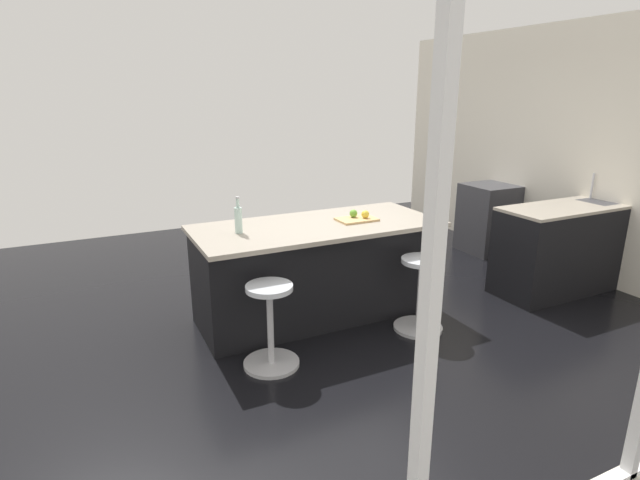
{
  "coord_description": "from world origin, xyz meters",
  "views": [
    {
      "loc": [
        2.29,
        4.01,
        2.07
      ],
      "look_at": [
        0.4,
        0.15,
        0.78
      ],
      "focal_mm": 27.96,
      "sensor_mm": 36.0,
      "label": 1
    }
  ],
  "objects_px": {
    "oven_range": "(488,218)",
    "apple_yellow": "(365,214)",
    "stool_middle": "(270,328)",
    "cutting_board": "(357,219)",
    "apple_green": "(353,213)",
    "water_bottle": "(238,219)",
    "kitchen_island": "(315,270)",
    "stool_by_window": "(420,296)"
  },
  "relations": [
    {
      "from": "cutting_board",
      "to": "apple_yellow",
      "type": "distance_m",
      "value": 0.09
    },
    {
      "from": "water_bottle",
      "to": "stool_middle",
      "type": "bearing_deg",
      "value": 91.74
    },
    {
      "from": "kitchen_island",
      "to": "apple_yellow",
      "type": "height_order",
      "value": "apple_yellow"
    },
    {
      "from": "kitchen_island",
      "to": "stool_middle",
      "type": "xyz_separation_m",
      "value": [
        0.71,
        0.67,
        -0.15
      ]
    },
    {
      "from": "stool_by_window",
      "to": "water_bottle",
      "type": "xyz_separation_m",
      "value": [
        1.43,
        -0.65,
        0.72
      ]
    },
    {
      "from": "kitchen_island",
      "to": "water_bottle",
      "type": "bearing_deg",
      "value": 1.64
    },
    {
      "from": "oven_range",
      "to": "cutting_board",
      "type": "xyz_separation_m",
      "value": [
        2.54,
        0.9,
        0.48
      ]
    },
    {
      "from": "kitchen_island",
      "to": "apple_yellow",
      "type": "relative_size",
      "value": 30.79
    },
    {
      "from": "oven_range",
      "to": "stool_by_window",
      "type": "distance_m",
      "value": 2.67
    },
    {
      "from": "kitchen_island",
      "to": "cutting_board",
      "type": "relative_size",
      "value": 6.21
    },
    {
      "from": "stool_by_window",
      "to": "cutting_board",
      "type": "relative_size",
      "value": 1.87
    },
    {
      "from": "oven_range",
      "to": "kitchen_island",
      "type": "xyz_separation_m",
      "value": [
        2.92,
        0.81,
        0.02
      ]
    },
    {
      "from": "stool_middle",
      "to": "apple_yellow",
      "type": "bearing_deg",
      "value": -154.35
    },
    {
      "from": "apple_yellow",
      "to": "kitchen_island",
      "type": "bearing_deg",
      "value": -13.83
    },
    {
      "from": "apple_green",
      "to": "apple_yellow",
      "type": "bearing_deg",
      "value": 138.72
    },
    {
      "from": "cutting_board",
      "to": "apple_green",
      "type": "xyz_separation_m",
      "value": [
        0.01,
        -0.05,
        0.05
      ]
    },
    {
      "from": "stool_middle",
      "to": "apple_green",
      "type": "xyz_separation_m",
      "value": [
        -1.08,
        -0.63,
        0.66
      ]
    },
    {
      "from": "apple_green",
      "to": "water_bottle",
      "type": "height_order",
      "value": "water_bottle"
    },
    {
      "from": "apple_green",
      "to": "water_bottle",
      "type": "xyz_separation_m",
      "value": [
        1.1,
        -0.02,
        0.07
      ]
    },
    {
      "from": "kitchen_island",
      "to": "stool_middle",
      "type": "relative_size",
      "value": 3.31
    },
    {
      "from": "oven_range",
      "to": "cutting_board",
      "type": "bearing_deg",
      "value": 19.59
    },
    {
      "from": "kitchen_island",
      "to": "stool_by_window",
      "type": "xyz_separation_m",
      "value": [
        -0.71,
        0.67,
        -0.15
      ]
    },
    {
      "from": "stool_middle",
      "to": "apple_yellow",
      "type": "height_order",
      "value": "apple_yellow"
    },
    {
      "from": "kitchen_island",
      "to": "cutting_board",
      "type": "xyz_separation_m",
      "value": [
        -0.38,
        0.09,
        0.46
      ]
    },
    {
      "from": "apple_yellow",
      "to": "water_bottle",
      "type": "xyz_separation_m",
      "value": [
        1.19,
        -0.09,
        0.07
      ]
    },
    {
      "from": "cutting_board",
      "to": "apple_green",
      "type": "distance_m",
      "value": 0.07
    },
    {
      "from": "stool_middle",
      "to": "apple_yellow",
      "type": "distance_m",
      "value": 1.45
    },
    {
      "from": "apple_yellow",
      "to": "water_bottle",
      "type": "height_order",
      "value": "water_bottle"
    },
    {
      "from": "stool_by_window",
      "to": "cutting_board",
      "type": "xyz_separation_m",
      "value": [
        0.32,
        -0.58,
        0.61
      ]
    },
    {
      "from": "apple_yellow",
      "to": "stool_middle",
      "type": "bearing_deg",
      "value": 25.65
    },
    {
      "from": "oven_range",
      "to": "apple_yellow",
      "type": "height_order",
      "value": "apple_yellow"
    },
    {
      "from": "cutting_board",
      "to": "kitchen_island",
      "type": "bearing_deg",
      "value": -13.42
    },
    {
      "from": "stool_by_window",
      "to": "water_bottle",
      "type": "distance_m",
      "value": 1.73
    },
    {
      "from": "oven_range",
      "to": "water_bottle",
      "type": "height_order",
      "value": "water_bottle"
    },
    {
      "from": "oven_range",
      "to": "kitchen_island",
      "type": "relative_size",
      "value": 0.4
    },
    {
      "from": "stool_by_window",
      "to": "apple_green",
      "type": "height_order",
      "value": "apple_green"
    },
    {
      "from": "oven_range",
      "to": "cutting_board",
      "type": "relative_size",
      "value": 2.5
    },
    {
      "from": "apple_green",
      "to": "water_bottle",
      "type": "distance_m",
      "value": 1.1
    },
    {
      "from": "cutting_board",
      "to": "water_bottle",
      "type": "bearing_deg",
      "value": -3.63
    },
    {
      "from": "kitchen_island",
      "to": "apple_green",
      "type": "height_order",
      "value": "apple_green"
    },
    {
      "from": "stool_middle",
      "to": "cutting_board",
      "type": "relative_size",
      "value": 1.87
    },
    {
      "from": "apple_green",
      "to": "stool_by_window",
      "type": "bearing_deg",
      "value": 117.57
    }
  ]
}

